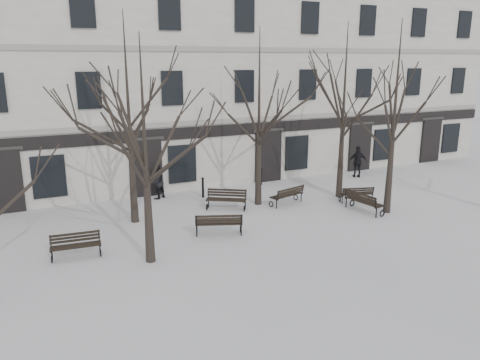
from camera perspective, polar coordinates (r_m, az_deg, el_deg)
ground at (r=18.71m, az=5.56°, el=-6.86°), size 100.00×100.00×0.00m
building at (r=29.34m, az=-7.41°, el=11.88°), size 40.40×10.20×11.40m
tree_1 at (r=15.45m, az=-11.66°, el=6.67°), size 5.34×5.34×7.63m
tree_2 at (r=21.53m, az=18.49°, el=9.75°), size 5.92×5.92×8.45m
tree_4 at (r=19.67m, az=-13.55°, el=10.15°), size 6.09×6.09×8.69m
tree_5 at (r=21.70m, az=2.36°, el=10.10°), size 5.75×5.75×8.21m
tree_6 at (r=23.48m, az=12.62°, el=10.60°), size 5.97×5.97×8.54m
bench_0 at (r=17.59m, az=-19.40°, el=-7.45°), size 1.75×0.77×0.86m
bench_1 at (r=18.60m, az=-2.59°, el=-5.26°), size 1.95×1.28×0.93m
bench_2 at (r=23.51m, az=14.02°, el=-1.62°), size 1.69×1.00×0.81m
bench_3 at (r=21.78m, az=-1.67°, el=-2.29°), size 1.89×1.54×0.93m
bench_4 at (r=22.54m, az=5.82°, el=-1.80°), size 1.89×1.10×0.91m
bench_5 at (r=22.05m, az=14.77°, el=-2.50°), size 0.94×2.00×0.97m
bollard_a at (r=23.66m, az=-4.55°, el=-0.82°), size 0.13×0.13×1.05m
bollard_b at (r=25.93m, az=2.60°, el=0.50°), size 0.13×0.13×0.98m
pedestrian_b at (r=23.91m, az=-9.99°, el=-2.23°), size 1.05×0.99×1.72m
pedestrian_c at (r=28.65m, az=14.06°, el=0.34°), size 1.19×0.86×1.87m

